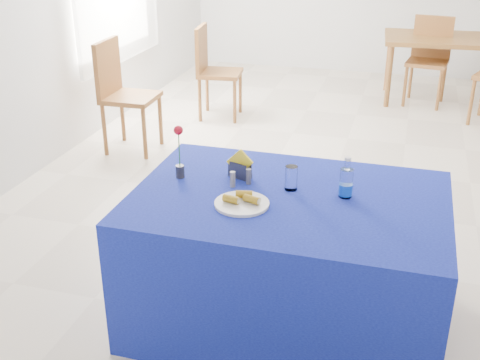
# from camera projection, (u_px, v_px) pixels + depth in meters

# --- Properties ---
(floor) EXTENTS (7.00, 7.00, 0.00)m
(floor) POSITION_uv_depth(u_px,v_px,m) (337.00, 168.00, 5.30)
(floor) COLOR beige
(floor) RESTS_ON ground
(plate) EXTENTS (0.27, 0.27, 0.01)m
(plate) POSITION_uv_depth(u_px,v_px,m) (242.00, 204.00, 2.97)
(plate) COLOR silver
(plate) RESTS_ON blue_table
(drinking_glass) EXTENTS (0.07, 0.07, 0.13)m
(drinking_glass) POSITION_uv_depth(u_px,v_px,m) (291.00, 178.00, 3.11)
(drinking_glass) COLOR white
(drinking_glass) RESTS_ON blue_table
(salt_shaker) EXTENTS (0.03, 0.03, 0.08)m
(salt_shaker) POSITION_uv_depth(u_px,v_px,m) (233.00, 179.00, 3.15)
(salt_shaker) COLOR slate
(salt_shaker) RESTS_ON blue_table
(pepper_shaker) EXTENTS (0.03, 0.03, 0.08)m
(pepper_shaker) POSITION_uv_depth(u_px,v_px,m) (249.00, 177.00, 3.18)
(pepper_shaker) COLOR #5E5E62
(pepper_shaker) RESTS_ON blue_table
(blue_table) EXTENTS (1.60, 1.10, 0.76)m
(blue_table) POSITION_uv_depth(u_px,v_px,m) (287.00, 260.00, 3.22)
(blue_table) COLOR navy
(blue_table) RESTS_ON floor
(water_bottle) EXTENTS (0.07, 0.07, 0.21)m
(water_bottle) POSITION_uv_depth(u_px,v_px,m) (346.00, 184.00, 3.03)
(water_bottle) COLOR silver
(water_bottle) RESTS_ON blue_table
(napkin_holder) EXTENTS (0.15, 0.09, 0.16)m
(napkin_holder) POSITION_uv_depth(u_px,v_px,m) (240.00, 169.00, 3.26)
(napkin_holder) COLOR #323337
(napkin_holder) RESTS_ON blue_table
(rose_vase) EXTENTS (0.05, 0.05, 0.30)m
(rose_vase) POSITION_uv_depth(u_px,v_px,m) (179.00, 153.00, 3.21)
(rose_vase) COLOR #25252A
(rose_vase) RESTS_ON blue_table
(oak_table) EXTENTS (1.41, 0.96, 0.76)m
(oak_table) POSITION_uv_depth(u_px,v_px,m) (445.00, 44.00, 6.85)
(oak_table) COLOR brown
(oak_table) RESTS_ON floor
(chair_bg_left) EXTENTS (0.50, 0.50, 0.98)m
(chair_bg_left) POSITION_uv_depth(u_px,v_px,m) (429.00, 54.00, 6.87)
(chair_bg_left) COLOR brown
(chair_bg_left) RESTS_ON floor
(chair_win_a) EXTENTS (0.47, 0.47, 1.02)m
(chair_win_a) POSITION_uv_depth(u_px,v_px,m) (121.00, 88.00, 5.49)
(chair_win_a) COLOR brown
(chair_win_a) RESTS_ON floor
(chair_win_b) EXTENTS (0.49, 0.49, 0.98)m
(chair_win_b) POSITION_uv_depth(u_px,v_px,m) (212.00, 65.00, 6.38)
(chair_win_b) COLOR brown
(chair_win_b) RESTS_ON floor
(banana_pieces) EXTENTS (0.19, 0.13, 0.04)m
(banana_pieces) POSITION_uv_depth(u_px,v_px,m) (243.00, 198.00, 2.97)
(banana_pieces) COLOR yellow
(banana_pieces) RESTS_ON plate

